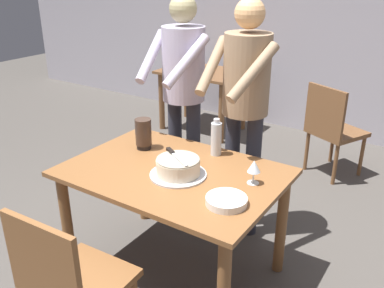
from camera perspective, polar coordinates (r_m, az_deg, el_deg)
ground_plane at (r=2.97m, az=-2.30°, el=-16.65°), size 14.00×14.00×0.00m
back_wall at (r=5.12m, az=18.60°, el=15.83°), size 10.00×0.12×2.70m
main_dining_table at (r=2.61m, az=-2.52°, el=-5.97°), size 1.31×0.91×0.75m
cake_on_platter at (r=2.47m, az=-1.91°, el=-3.25°), size 0.34×0.34×0.11m
cake_knife at (r=2.50m, az=-2.61°, el=-1.26°), size 0.24×0.16×0.02m
plate_stack at (r=2.21m, az=4.71°, el=-7.71°), size 0.22×0.22×0.04m
wine_glass_near at (r=2.39m, az=8.44°, el=-3.14°), size 0.08×0.08×0.14m
water_bottle at (r=2.72m, az=3.31°, el=0.78°), size 0.07×0.07×0.25m
hurricane_lamp at (r=2.84m, az=-6.64°, el=1.41°), size 0.11×0.11×0.21m
person_cutting_cake at (r=2.91m, az=7.22°, el=6.49°), size 0.46×0.57×1.72m
person_standing_beside at (r=3.19m, az=-1.24°, el=8.18°), size 0.47×0.56×1.72m
chair_near_side at (r=2.21m, az=-16.38°, el=-17.55°), size 0.46×0.46×0.90m
background_table at (r=5.13m, az=1.47°, el=8.18°), size 1.00×0.70×0.74m
background_chair_1 at (r=4.17m, az=18.56°, el=2.16°), size 0.59×0.59×0.90m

